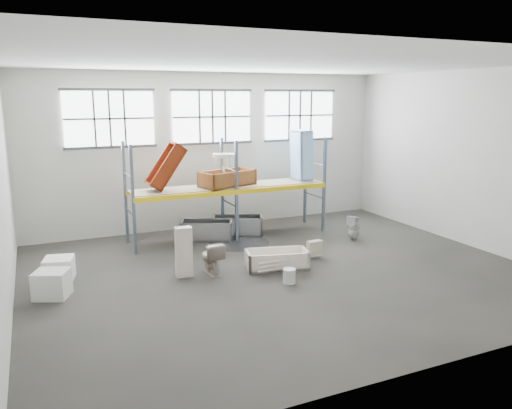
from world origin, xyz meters
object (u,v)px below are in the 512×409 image
toilet_beige (211,257)px  blue_tub_upright (301,155)px  toilet_white (354,228)px  bathtub_beige (277,259)px  cistern_tall (184,252)px  carton_near (52,284)px  steel_tub_left (207,230)px  steel_tub_right (237,225)px  rust_tub_flat (227,178)px  bucket (289,276)px

toilet_beige → blue_tub_upright: bearing=-146.7°
toilet_beige → toilet_white: bearing=-170.6°
bathtub_beige → cistern_tall: size_ratio=1.27×
carton_near → toilet_beige: bearing=0.3°
cistern_tall → blue_tub_upright: blue_tub_upright is taller
steel_tub_left → blue_tub_upright: blue_tub_upright is taller
blue_tub_upright → toilet_beige: bearing=-144.3°
bathtub_beige → carton_near: 5.26m
bathtub_beige → steel_tub_right: bearing=99.0°
toilet_beige → rust_tub_flat: size_ratio=0.47×
bucket → steel_tub_right: bearing=83.5°
steel_tub_right → cistern_tall: bearing=-131.0°
toilet_beige → cistern_tall: (-0.67, 0.07, 0.21)m
bucket → cistern_tall: bearing=145.4°
toilet_beige → blue_tub_upright: (4.11, 2.95, 2.00)m
steel_tub_right → carton_near: 6.35m
cistern_tall → steel_tub_left: cistern_tall is taller
rust_tub_flat → carton_near: rust_tub_flat is taller
cistern_tall → carton_near: size_ratio=1.77×
cistern_tall → steel_tub_left: size_ratio=0.79×
cistern_tall → carton_near: bearing=-172.9°
cistern_tall → toilet_white: 5.63m
steel_tub_left → rust_tub_flat: bearing=-2.0°
cistern_tall → bucket: bearing=-29.3°
blue_tub_upright → toilet_white: bearing=-68.3°
steel_tub_right → blue_tub_upright: bearing=-2.7°
bucket → toilet_beige: bearing=136.0°
toilet_beige → steel_tub_left: (0.86, 2.91, -0.12)m
cistern_tall → toilet_white: cistern_tall is taller
rust_tub_flat → bucket: 4.57m
toilet_beige → steel_tub_left: size_ratio=0.52×
toilet_beige → blue_tub_upright: size_ratio=0.50×
carton_near → rust_tub_flat: bearing=29.4°
toilet_beige → steel_tub_right: size_ratio=0.51×
toilet_beige → bucket: toilet_beige is taller
bathtub_beige → rust_tub_flat: 3.58m
toilet_white → rust_tub_flat: bearing=-136.7°
steel_tub_right → bucket: 4.46m
toilet_white → bucket: bearing=-72.8°
toilet_white → toilet_beige: bearing=-95.7°
steel_tub_right → blue_tub_upright: 3.04m
steel_tub_right → rust_tub_flat: rust_tub_flat is taller
bucket → carton_near: bearing=165.0°
toilet_beige → rust_tub_flat: bearing=-120.4°
blue_tub_upright → bucket: size_ratio=4.68×
steel_tub_left → bucket: (0.56, -4.29, -0.11)m
cistern_tall → toilet_beige: bearing=-0.7°
cistern_tall → bucket: size_ratio=3.55×
blue_tub_upright → bucket: 5.56m
rust_tub_flat → bathtub_beige: bearing=-88.4°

